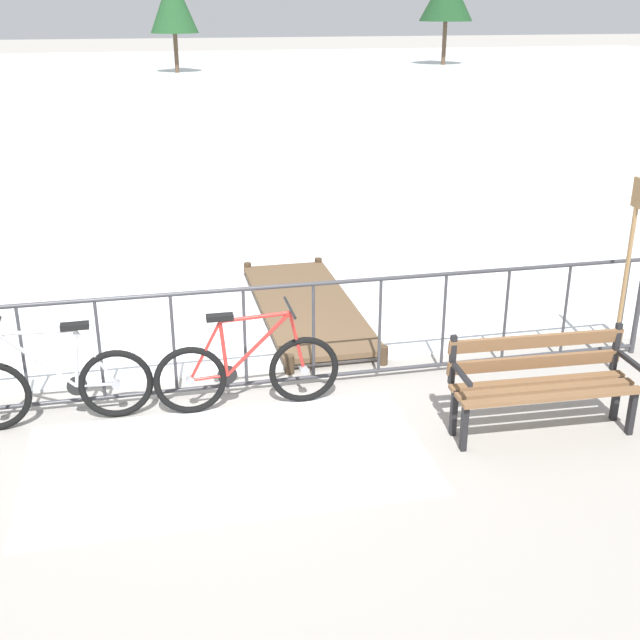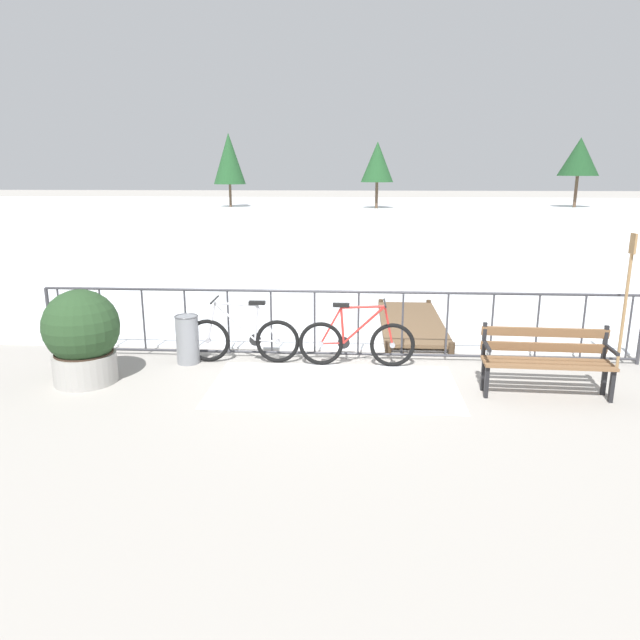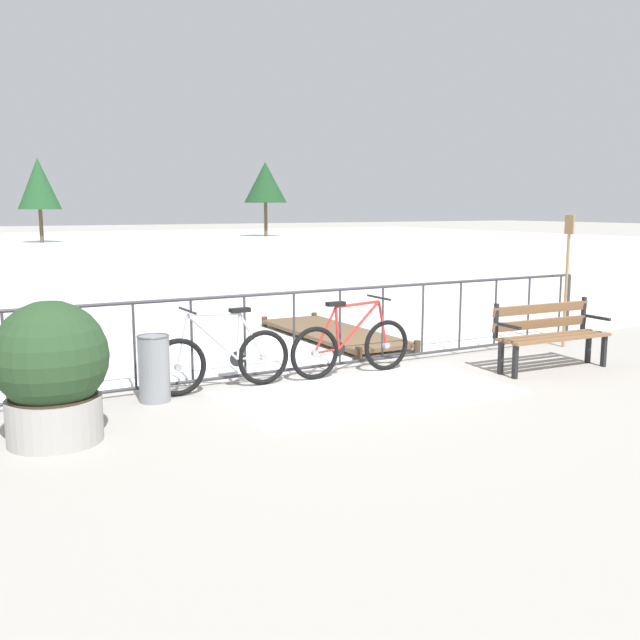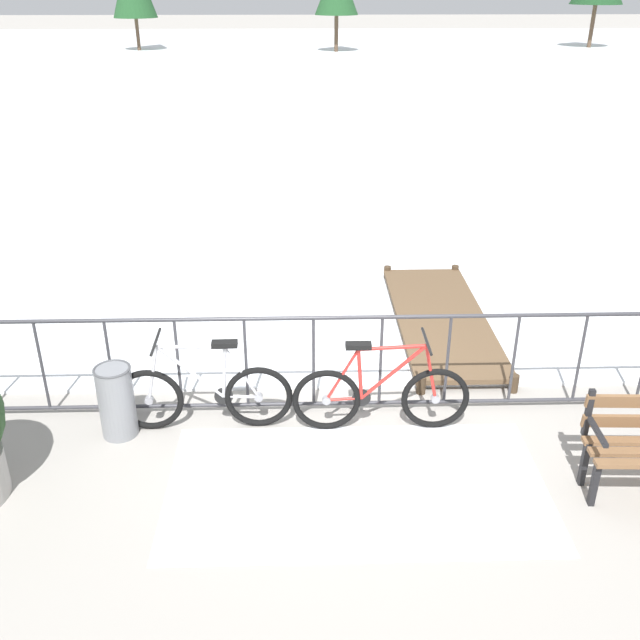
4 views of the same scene
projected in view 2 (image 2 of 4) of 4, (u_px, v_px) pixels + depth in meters
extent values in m
plane|color=#9E9991|center=(336.00, 358.00, 9.03)|extent=(160.00, 160.00, 0.00)
cube|color=white|center=(353.00, 217.00, 36.49)|extent=(80.00, 56.00, 0.03)
cube|color=white|center=(334.00, 386.00, 7.86)|extent=(3.29, 1.79, 0.01)
cylinder|color=#38383D|center=(337.00, 292.00, 8.77)|extent=(9.00, 0.04, 0.04)
cylinder|color=#38383D|center=(336.00, 353.00, 9.01)|extent=(9.00, 0.04, 0.04)
cylinder|color=#38383D|center=(50.00, 321.00, 9.17)|extent=(0.06, 0.06, 1.05)
cylinder|color=#38383D|center=(60.00, 319.00, 9.15)|extent=(0.03, 0.03, 0.97)
cylinder|color=#38383D|center=(102.00, 319.00, 9.11)|extent=(0.03, 0.03, 0.97)
cylinder|color=#38383D|center=(144.00, 320.00, 9.07)|extent=(0.03, 0.03, 0.97)
cylinder|color=#38383D|center=(186.00, 321.00, 9.03)|extent=(0.03, 0.03, 0.97)
cylinder|color=#38383D|center=(228.00, 321.00, 8.99)|extent=(0.03, 0.03, 0.97)
cylinder|color=#38383D|center=(271.00, 322.00, 8.95)|extent=(0.03, 0.03, 0.97)
cylinder|color=#38383D|center=(315.00, 323.00, 8.91)|extent=(0.03, 0.03, 0.97)
cylinder|color=#38383D|center=(358.00, 323.00, 8.87)|extent=(0.03, 0.03, 0.97)
cylinder|color=#38383D|center=(402.00, 324.00, 8.83)|extent=(0.03, 0.03, 0.97)
cylinder|color=#38383D|center=(447.00, 325.00, 8.79)|extent=(0.03, 0.03, 0.97)
cylinder|color=#38383D|center=(492.00, 325.00, 8.75)|extent=(0.03, 0.03, 0.97)
cylinder|color=#38383D|center=(537.00, 326.00, 8.70)|extent=(0.03, 0.03, 0.97)
cylinder|color=#38383D|center=(583.00, 327.00, 8.66)|extent=(0.03, 0.03, 0.97)
cylinder|color=#38383D|center=(629.00, 328.00, 8.62)|extent=(0.03, 0.03, 0.97)
torus|color=black|center=(321.00, 344.00, 8.64)|extent=(0.66, 0.06, 0.66)
cylinder|color=gray|center=(321.00, 344.00, 8.64)|extent=(0.08, 0.06, 0.08)
torus|color=black|center=(392.00, 345.00, 8.57)|extent=(0.66, 0.06, 0.66)
cylinder|color=gray|center=(392.00, 345.00, 8.57)|extent=(0.08, 0.06, 0.08)
cylinder|color=red|center=(342.00, 325.00, 8.55)|extent=(0.08, 0.04, 0.53)
cylinder|color=red|center=(364.00, 325.00, 8.53)|extent=(0.61, 0.04, 0.59)
cylinder|color=red|center=(363.00, 307.00, 8.46)|extent=(0.63, 0.04, 0.07)
cylinder|color=red|center=(332.00, 343.00, 8.63)|extent=(0.34, 0.03, 0.05)
cylinder|color=red|center=(331.00, 326.00, 8.56)|extent=(0.32, 0.03, 0.56)
cylinder|color=red|center=(389.00, 326.00, 8.51)|extent=(0.16, 0.03, 0.59)
cube|color=black|center=(341.00, 305.00, 8.48)|extent=(0.24, 0.10, 0.05)
cylinder|color=black|center=(385.00, 303.00, 8.43)|extent=(0.03, 0.52, 0.03)
cylinder|color=black|center=(344.00, 343.00, 8.61)|extent=(0.18, 0.02, 0.18)
torus|color=black|center=(278.00, 341.00, 8.75)|extent=(0.66, 0.07, 0.66)
cylinder|color=gray|center=(278.00, 341.00, 8.75)|extent=(0.08, 0.06, 0.08)
torus|color=black|center=(208.00, 341.00, 8.80)|extent=(0.66, 0.07, 0.66)
cylinder|color=gray|center=(208.00, 341.00, 8.80)|extent=(0.08, 0.06, 0.08)
cylinder|color=#B2B2B7|center=(256.00, 323.00, 8.70)|extent=(0.08, 0.04, 0.53)
cylinder|color=#B2B2B7|center=(235.00, 322.00, 8.70)|extent=(0.61, 0.05, 0.59)
cylinder|color=#B2B2B7|center=(236.00, 304.00, 8.64)|extent=(0.63, 0.05, 0.07)
cylinder|color=#B2B2B7|center=(266.00, 341.00, 8.76)|extent=(0.34, 0.04, 0.05)
cylinder|color=#B2B2B7|center=(267.00, 324.00, 8.69)|extent=(0.32, 0.04, 0.56)
cylinder|color=#B2B2B7|center=(211.00, 322.00, 8.72)|extent=(0.16, 0.04, 0.59)
cube|color=black|center=(257.00, 303.00, 8.62)|extent=(0.24, 0.10, 0.05)
cylinder|color=black|center=(215.00, 300.00, 8.64)|extent=(0.04, 0.52, 0.03)
cylinder|color=black|center=(255.00, 340.00, 8.76)|extent=(0.18, 0.02, 0.18)
cube|color=brown|center=(544.00, 360.00, 7.56)|extent=(1.60, 0.17, 0.04)
cube|color=brown|center=(548.00, 363.00, 7.41)|extent=(1.60, 0.17, 0.04)
cube|color=brown|center=(551.00, 367.00, 7.26)|extent=(1.60, 0.17, 0.04)
cube|color=brown|center=(543.00, 347.00, 7.62)|extent=(1.60, 0.12, 0.12)
cube|color=brown|center=(545.00, 332.00, 7.57)|extent=(1.60, 0.12, 0.12)
cube|color=black|center=(612.00, 386.00, 7.26)|extent=(0.05, 0.06, 0.44)
cube|color=black|center=(604.00, 378.00, 7.52)|extent=(0.05, 0.06, 0.44)
cube|color=black|center=(605.00, 343.00, 7.52)|extent=(0.05, 0.05, 0.45)
cube|color=black|center=(612.00, 350.00, 7.28)|extent=(0.06, 0.40, 0.04)
cube|color=black|center=(487.00, 381.00, 7.42)|extent=(0.05, 0.06, 0.44)
cube|color=black|center=(483.00, 374.00, 7.67)|extent=(0.05, 0.06, 0.44)
cube|color=black|center=(484.00, 339.00, 7.67)|extent=(0.05, 0.05, 0.45)
cube|color=black|center=(487.00, 346.00, 7.44)|extent=(0.06, 0.40, 0.04)
cylinder|color=#9E9B96|center=(85.00, 368.00, 7.98)|extent=(0.83, 0.83, 0.41)
cylinder|color=#38281E|center=(84.00, 353.00, 7.92)|extent=(0.77, 0.77, 0.02)
sphere|color=#264223|center=(81.00, 327.00, 7.83)|extent=(1.00, 1.00, 1.00)
cylinder|color=gray|center=(188.00, 340.00, 8.74)|extent=(0.34, 0.34, 0.72)
torus|color=#494A4E|center=(186.00, 316.00, 8.65)|extent=(0.35, 0.35, 0.02)
cylinder|color=#937047|center=(624.00, 314.00, 8.24)|extent=(0.04, 0.04, 1.70)
cube|color=#937047|center=(633.00, 244.00, 8.00)|extent=(0.03, 0.16, 0.28)
cube|color=brown|center=(411.00, 322.00, 10.71)|extent=(1.10, 3.11, 0.06)
cylinder|color=#433323|center=(388.00, 347.00, 9.24)|extent=(0.10, 0.10, 0.20)
cylinder|color=#433323|center=(452.00, 349.00, 9.18)|extent=(0.10, 0.10, 0.20)
cylinder|color=#433323|center=(381.00, 304.00, 12.25)|extent=(0.10, 0.10, 0.20)
cylinder|color=#433323|center=(428.00, 305.00, 12.19)|extent=(0.10, 0.10, 0.20)
cylinder|color=brown|center=(377.00, 187.00, 44.45)|extent=(0.22, 0.22, 3.31)
cone|color=#1E4723|center=(377.00, 162.00, 44.00)|extent=(2.45, 2.45, 2.97)
cylinder|color=brown|center=(230.00, 188.00, 46.25)|extent=(0.20, 0.20, 2.99)
cone|color=#1E4723|center=(229.00, 159.00, 45.70)|extent=(2.50, 2.50, 3.87)
cylinder|color=brown|center=(577.00, 181.00, 45.51)|extent=(0.24, 0.24, 4.06)
cone|color=#193D1E|center=(579.00, 157.00, 45.06)|extent=(3.06, 3.06, 2.87)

